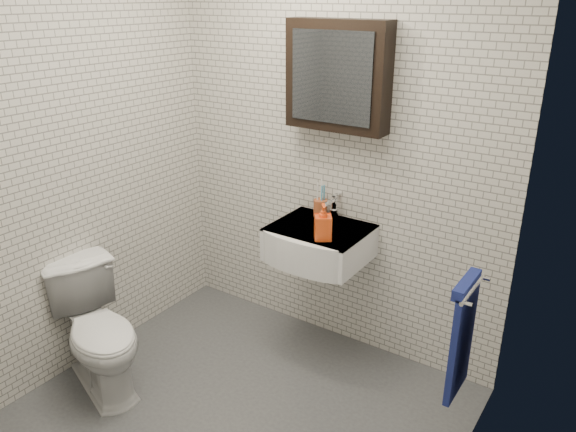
# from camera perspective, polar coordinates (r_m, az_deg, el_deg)

# --- Properties ---
(ground) EXTENTS (2.20, 2.00, 0.01)m
(ground) POSITION_cam_1_polar(r_m,az_deg,el_deg) (3.23, -5.39, -19.51)
(ground) COLOR #46484D
(ground) RESTS_ON ground
(room_shell) EXTENTS (2.22, 2.02, 2.51)m
(room_shell) POSITION_cam_1_polar(r_m,az_deg,el_deg) (2.52, -6.57, 6.33)
(room_shell) COLOR silver
(room_shell) RESTS_ON ground
(washbasin) EXTENTS (0.55, 0.50, 0.20)m
(washbasin) POSITION_cam_1_polar(r_m,az_deg,el_deg) (3.30, 2.88, -2.86)
(washbasin) COLOR white
(washbasin) RESTS_ON room_shell
(faucet) EXTENTS (0.06, 0.20, 0.15)m
(faucet) POSITION_cam_1_polar(r_m,az_deg,el_deg) (3.39, 4.65, 0.78)
(faucet) COLOR silver
(faucet) RESTS_ON washbasin
(mirror_cabinet) EXTENTS (0.60, 0.15, 0.60)m
(mirror_cabinet) POSITION_cam_1_polar(r_m,az_deg,el_deg) (3.19, 5.06, 13.98)
(mirror_cabinet) COLOR black
(mirror_cabinet) RESTS_ON room_shell
(towel_rail) EXTENTS (0.09, 0.30, 0.58)m
(towel_rail) POSITION_cam_1_polar(r_m,az_deg,el_deg) (2.66, 17.31, -11.28)
(towel_rail) COLOR silver
(towel_rail) RESTS_ON room_shell
(toothbrush_cup) EXTENTS (0.11, 0.11, 0.23)m
(toothbrush_cup) POSITION_cam_1_polar(r_m,az_deg,el_deg) (3.43, 3.31, 0.92)
(toothbrush_cup) COLOR #A74D29
(toothbrush_cup) RESTS_ON washbasin
(soap_bottle) EXTENTS (0.13, 0.13, 0.21)m
(soap_bottle) POSITION_cam_1_polar(r_m,az_deg,el_deg) (3.10, 3.58, -0.60)
(soap_bottle) COLOR orange
(soap_bottle) RESTS_ON washbasin
(toilet) EXTENTS (0.79, 0.61, 0.71)m
(toilet) POSITION_cam_1_polar(r_m,az_deg,el_deg) (3.39, -18.67, -11.04)
(toilet) COLOR white
(toilet) RESTS_ON ground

